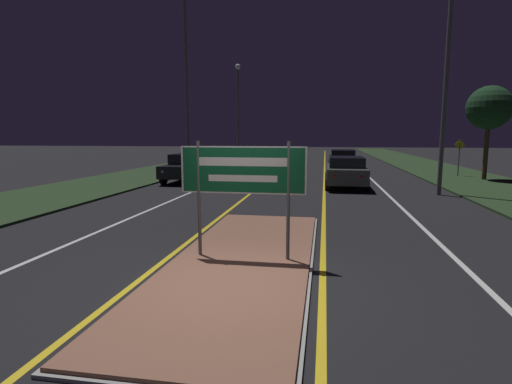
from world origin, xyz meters
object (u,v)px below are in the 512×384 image
at_px(car_approaching_0, 188,167).
at_px(car_approaching_1, 271,157).
at_px(streetlight_right_near, 449,32).
at_px(highway_sign, 243,175).
at_px(streetlight_left_far, 238,101).
at_px(car_receding_0, 346,171).
at_px(warning_sign, 459,154).
at_px(car_receding_1, 342,159).
at_px(car_approaching_2, 250,152).
at_px(streetlight_left_near, 186,67).

distance_m(car_approaching_0, car_approaching_1, 10.54).
bearing_deg(streetlight_right_near, car_approaching_0, 166.59).
distance_m(highway_sign, streetlight_left_far, 29.96).
height_order(car_receding_0, warning_sign, warning_sign).
xyz_separation_m(streetlight_right_near, warning_sign, (3.14, 7.92, -5.14)).
bearing_deg(warning_sign, highway_sign, -117.60).
distance_m(car_receding_1, car_approaching_0, 12.55).
height_order(car_receding_0, car_receding_1, car_receding_0).
distance_m(car_receding_0, car_approaching_2, 22.75).
bearing_deg(streetlight_right_near, streetlight_left_far, 123.88).
bearing_deg(streetlight_right_near, car_receding_0, 152.44).
xyz_separation_m(car_receding_0, car_approaching_1, (-5.11, 10.97, 0.03)).
height_order(streetlight_left_near, streetlight_left_far, streetlight_left_near).
distance_m(streetlight_right_near, car_approaching_1, 16.66).
xyz_separation_m(streetlight_right_near, car_approaching_0, (-12.00, 2.86, -5.73)).
height_order(highway_sign, car_receding_1, highway_sign).
bearing_deg(highway_sign, car_receding_0, 78.04).
bearing_deg(warning_sign, car_receding_0, -139.04).
bearing_deg(highway_sign, warning_sign, 62.40).
bearing_deg(car_receding_1, streetlight_right_near, -73.94).
xyz_separation_m(car_receding_1, car_approaching_0, (-8.52, -9.21, 0.01)).
bearing_deg(car_approaching_1, streetlight_left_far, 122.76).
relative_size(car_approaching_1, car_approaching_2, 0.91).
relative_size(highway_sign, car_receding_0, 0.54).
bearing_deg(car_receding_0, streetlight_left_near, 157.21).
bearing_deg(car_approaching_0, warning_sign, 18.47).
distance_m(streetlight_right_near, car_receding_1, 13.81).
bearing_deg(car_approaching_1, car_approaching_2, 109.05).
height_order(highway_sign, car_approaching_0, highway_sign).
height_order(highway_sign, streetlight_left_near, streetlight_left_near).
xyz_separation_m(highway_sign, streetlight_right_near, (6.29, 10.12, 4.79)).
height_order(highway_sign, streetlight_left_far, streetlight_left_far).
bearing_deg(car_receding_1, car_approaching_0, -132.80).
height_order(highway_sign, car_approaching_2, highway_sign).
xyz_separation_m(highway_sign, car_receding_1, (2.82, 22.19, -0.96)).
xyz_separation_m(highway_sign, streetlight_left_far, (-6.39, 29.01, 3.88)).
xyz_separation_m(car_receding_0, car_approaching_2, (-8.59, 21.06, -0.01)).
relative_size(car_approaching_2, warning_sign, 2.13).
bearing_deg(streetlight_left_near, car_approaching_2, 87.83).
height_order(streetlight_left_near, streetlight_right_near, streetlight_left_near).
bearing_deg(warning_sign, car_receding_1, 147.89).
relative_size(streetlight_left_near, streetlight_left_far, 1.25).
distance_m(highway_sign, streetlight_right_near, 12.84).
relative_size(highway_sign, streetlight_left_near, 0.22).
bearing_deg(highway_sign, car_approaching_1, 96.32).
height_order(streetlight_left_near, car_approaching_1, streetlight_left_near).
distance_m(streetlight_right_near, car_approaching_0, 13.60).
bearing_deg(streetlight_left_far, streetlight_left_near, -91.31).
height_order(streetlight_right_near, car_approaching_0, streetlight_right_near).
bearing_deg(warning_sign, streetlight_left_far, 145.27).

